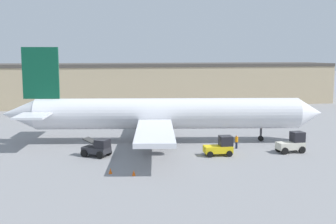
# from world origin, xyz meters

# --- Properties ---
(ground_plane) EXTENTS (400.00, 400.00, 0.00)m
(ground_plane) POSITION_xyz_m (0.00, 0.00, 0.00)
(ground_plane) COLOR gray
(terminal_building) EXTENTS (86.30, 12.61, 9.22)m
(terminal_building) POSITION_xyz_m (2.17, 40.92, 4.62)
(terminal_building) COLOR tan
(terminal_building) RESTS_ON ground_plane
(airplane) EXTENTS (41.51, 32.80, 12.23)m
(airplane) POSITION_xyz_m (-0.98, 0.15, 3.67)
(airplane) COLOR white
(airplane) RESTS_ON ground_plane
(ground_crew_worker) EXTENTS (0.36, 0.36, 1.66)m
(ground_crew_worker) POSITION_xyz_m (7.42, -5.46, 0.88)
(ground_crew_worker) COLOR #1E2338
(ground_crew_worker) RESTS_ON ground_plane
(baggage_tug) EXTENTS (3.21, 1.94, 2.21)m
(baggage_tug) POSITION_xyz_m (4.46, -8.41, 1.01)
(baggage_tug) COLOR yellow
(baggage_tug) RESTS_ON ground_plane
(belt_loader_truck) EXTENTS (3.51, 3.27, 2.02)m
(belt_loader_truck) POSITION_xyz_m (-9.17, -6.39, 0.98)
(belt_loader_truck) COLOR #2D2D33
(belt_loader_truck) RESTS_ON ground_plane
(pushback_tug) EXTENTS (3.25, 1.93, 2.40)m
(pushback_tug) POSITION_xyz_m (13.14, -8.56, 1.09)
(pushback_tug) COLOR beige
(pushback_tug) RESTS_ON ground_plane
(safety_cone_near) EXTENTS (0.36, 0.36, 0.55)m
(safety_cone_near) POSITION_xyz_m (-6.02, -14.58, 0.28)
(safety_cone_near) COLOR #EF590F
(safety_cone_near) RESTS_ON ground_plane
(safety_cone_far) EXTENTS (0.36, 0.36, 0.55)m
(safety_cone_far) POSITION_xyz_m (-8.16, -13.52, 0.28)
(safety_cone_far) COLOR #EF590F
(safety_cone_far) RESTS_ON ground_plane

